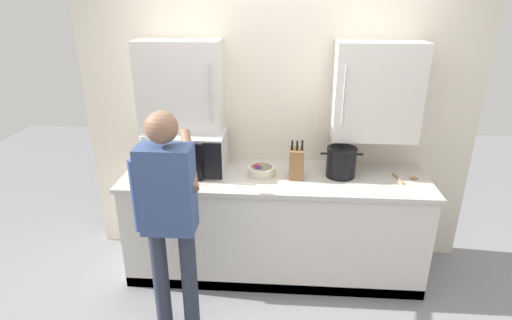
{
  "coord_description": "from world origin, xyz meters",
  "views": [
    {
      "loc": [
        0.06,
        -2.35,
        2.24
      ],
      "look_at": [
        -0.15,
        0.61,
        1.05
      ],
      "focal_mm": 28.75,
      "sensor_mm": 36.0,
      "label": 1
    }
  ],
  "objects": [
    {
      "name": "thermos_flask",
      "position": [
        -1.05,
        0.69,
        1.05
      ],
      "size": [
        0.08,
        0.08,
        0.31
      ],
      "color": "#B7BABF",
      "rests_on": "counter_unit"
    },
    {
      "name": "wooden_spoon",
      "position": [
        1.04,
        0.66,
        0.91
      ],
      "size": [
        0.18,
        0.19,
        0.02
      ],
      "color": "#A37547",
      "rests_on": "counter_unit"
    },
    {
      "name": "microwave_oven",
      "position": [
        -0.69,
        0.7,
        1.06
      ],
      "size": [
        0.52,
        0.39,
        0.32
      ],
      "color": "#B7BABF",
      "rests_on": "counter_unit"
    },
    {
      "name": "fruit_bowl",
      "position": [
        -0.11,
        0.67,
        0.94
      ],
      "size": [
        0.21,
        0.21,
        0.1
      ],
      "color": "beige",
      "rests_on": "counter_unit"
    },
    {
      "name": "stock_pot",
      "position": [
        0.52,
        0.69,
        1.02
      ],
      "size": [
        0.33,
        0.24,
        0.27
      ],
      "color": "black",
      "rests_on": "counter_unit"
    },
    {
      "name": "knife_block",
      "position": [
        0.17,
        0.64,
        1.02
      ],
      "size": [
        0.11,
        0.15,
        0.32
      ],
      "color": "brown",
      "rests_on": "counter_unit"
    },
    {
      "name": "back_wall_tiled",
      "position": [
        0.0,
        1.0,
        1.46
      ],
      "size": [
        3.32,
        0.44,
        2.87
      ],
      "color": "beige",
      "rests_on": "ground_plane"
    },
    {
      "name": "person_figure",
      "position": [
        -0.66,
        -0.07,
        0.97
      ],
      "size": [
        0.44,
        0.59,
        1.62
      ],
      "color": "#282D3D",
      "rests_on": "ground_plane"
    },
    {
      "name": "counter_unit",
      "position": [
        0.0,
        0.66,
        0.45
      ],
      "size": [
        2.45,
        0.7,
        0.9
      ],
      "color": "beige",
      "rests_on": "ground_plane"
    }
  ]
}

